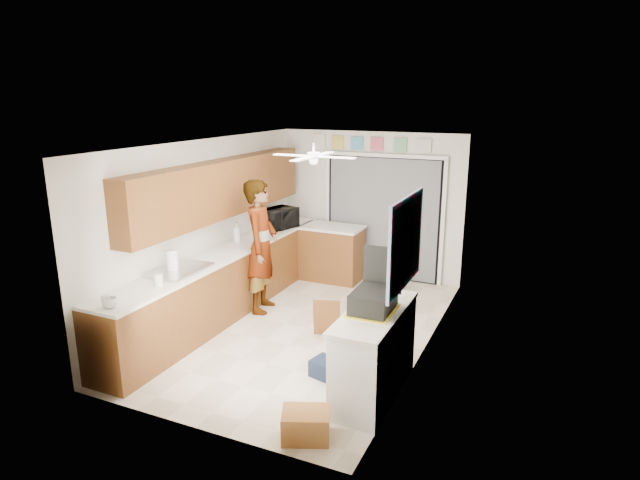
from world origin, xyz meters
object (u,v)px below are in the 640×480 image
(paper_towel_roll, at_px, (172,261))
(cardboard_box, at_px, (306,425))
(cup, at_px, (111,303))
(navy_crate, at_px, (327,368))
(microwave, at_px, (279,218))
(soap_bottle, at_px, (237,232))
(suitcase, at_px, (373,301))
(man, at_px, (261,246))
(dog, at_px, (392,283))

(paper_towel_roll, relative_size, cardboard_box, 0.68)
(cup, xyz_separation_m, navy_crate, (1.95, 1.16, -0.90))
(microwave, xyz_separation_m, soap_bottle, (-0.15, -1.03, -0.01))
(paper_towel_roll, height_order, cardboard_box, paper_towel_roll)
(soap_bottle, height_order, suitcase, soap_bottle)
(microwave, bearing_deg, soap_bottle, -174.10)
(microwave, relative_size, man, 0.31)
(microwave, xyz_separation_m, cup, (0.06, -3.77, -0.11))
(cup, relative_size, suitcase, 0.27)
(cup, xyz_separation_m, dog, (1.88, 3.92, -0.79))
(suitcase, distance_m, dog, 3.06)
(navy_crate, bearing_deg, cup, -149.19)
(microwave, height_order, soap_bottle, microwave)
(microwave, relative_size, cardboard_box, 1.37)
(soap_bottle, height_order, cardboard_box, soap_bottle)
(suitcase, bearing_deg, soap_bottle, 147.29)
(man, bearing_deg, microwave, 3.33)
(cup, xyz_separation_m, paper_towel_roll, (-0.15, 1.18, 0.09))
(man, bearing_deg, soap_bottle, 59.01)
(dog, bearing_deg, soap_bottle, -157.69)
(soap_bottle, height_order, man, man)
(cardboard_box, height_order, man, man)
(soap_bottle, relative_size, cup, 2.17)
(cardboard_box, bearing_deg, dog, 95.04)
(soap_bottle, height_order, navy_crate, soap_bottle)
(cup, height_order, navy_crate, cup)
(navy_crate, distance_m, dog, 2.76)
(paper_towel_roll, distance_m, suitcase, 2.67)
(soap_bottle, bearing_deg, man, -17.50)
(suitcase, bearing_deg, microwave, 132.55)
(paper_towel_roll, height_order, navy_crate, paper_towel_roll)
(cup, relative_size, navy_crate, 0.44)
(paper_towel_roll, distance_m, navy_crate, 2.32)
(navy_crate, xyz_separation_m, dog, (-0.07, 2.76, 0.10))
(microwave, distance_m, suitcase, 3.75)
(cup, bearing_deg, dog, 64.35)
(microwave, distance_m, paper_towel_roll, 2.59)
(cardboard_box, distance_m, man, 3.29)
(microwave, relative_size, soap_bottle, 1.95)
(cardboard_box, bearing_deg, paper_towel_roll, 154.59)
(cup, xyz_separation_m, man, (0.30, 2.58, -0.02))
(suitcase, relative_size, man, 0.27)
(soap_bottle, bearing_deg, suitcase, -31.78)
(paper_towel_roll, relative_size, dog, 0.58)
(microwave, height_order, navy_crate, microwave)
(man, bearing_deg, cardboard_box, -156.16)
(navy_crate, relative_size, man, 0.17)
(microwave, bearing_deg, cardboard_box, -133.95)
(soap_bottle, xyz_separation_m, cup, (0.22, -2.74, -0.10))
(soap_bottle, height_order, paper_towel_roll, soap_bottle)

